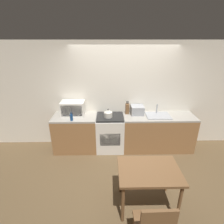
{
  "coord_description": "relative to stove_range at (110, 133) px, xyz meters",
  "views": [
    {
      "loc": [
        -0.36,
        -3.02,
        2.61
      ],
      "look_at": [
        -0.29,
        0.71,
        1.05
      ],
      "focal_mm": 28.0,
      "sensor_mm": 36.0,
      "label": 1
    }
  ],
  "objects": [
    {
      "name": "ground_plane",
      "position": [
        0.34,
        -0.81,
        -0.45
      ],
      "size": [
        16.0,
        16.0,
        0.0
      ],
      "primitive_type": "plane",
      "color": "brown"
    },
    {
      "name": "wall_back",
      "position": [
        0.34,
        0.34,
        0.85
      ],
      "size": [
        10.0,
        0.06,
        2.6
      ],
      "color": "silver",
      "rests_on": "ground_plane"
    },
    {
      "name": "counter_left_run",
      "position": [
        -0.85,
        0.0,
        0.0
      ],
      "size": [
        1.04,
        0.62,
        0.9
      ],
      "color": "olive",
      "rests_on": "ground_plane"
    },
    {
      "name": "counter_right_run",
      "position": [
        1.19,
        0.0,
        0.0
      ],
      "size": [
        1.72,
        0.62,
        0.9
      ],
      "color": "olive",
      "rests_on": "ground_plane"
    },
    {
      "name": "stove_range",
      "position": [
        0.0,
        0.0,
        0.0
      ],
      "size": [
        0.67,
        0.62,
        0.9
      ],
      "color": "silver",
      "rests_on": "ground_plane"
    },
    {
      "name": "kettle",
      "position": [
        -0.04,
        -0.04,
        0.54
      ],
      "size": [
        0.2,
        0.2,
        0.21
      ],
      "color": "beige",
      "rests_on": "stove_range"
    },
    {
      "name": "microwave",
      "position": [
        -0.89,
        0.11,
        0.62
      ],
      "size": [
        0.56,
        0.36,
        0.34
      ],
      "color": "silver",
      "rests_on": "counter_left_run"
    },
    {
      "name": "bottle",
      "position": [
        -0.87,
        -0.22,
        0.53
      ],
      "size": [
        0.07,
        0.07,
        0.2
      ],
      "color": "navy",
      "rests_on": "counter_left_run"
    },
    {
      "name": "knife_block",
      "position": [
        0.43,
        0.15,
        0.58
      ],
      "size": [
        0.09,
        0.1,
        0.33
      ],
      "color": "brown",
      "rests_on": "counter_right_run"
    },
    {
      "name": "toaster_oven",
      "position": [
        0.67,
        0.13,
        0.56
      ],
      "size": [
        0.3,
        0.31,
        0.21
      ],
      "color": "#999BA0",
      "rests_on": "counter_right_run"
    },
    {
      "name": "sink_basin",
      "position": [
        1.16,
        0.01,
        0.47
      ],
      "size": [
        0.57,
        0.43,
        0.24
      ],
      "color": "#999BA0",
      "rests_on": "counter_right_run"
    },
    {
      "name": "dining_table",
      "position": [
        0.6,
        -1.68,
        0.19
      ],
      "size": [
        0.96,
        0.69,
        0.74
      ],
      "color": "brown",
      "rests_on": "ground_plane"
    }
  ]
}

